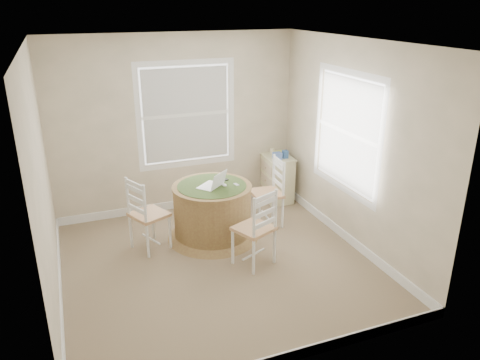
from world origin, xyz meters
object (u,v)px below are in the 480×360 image
corner_chest (277,178)px  chair_right (267,193)px  chair_near (254,228)px  laptop (212,185)px  round_table (212,209)px  chair_left (149,214)px

corner_chest → chair_right: bearing=-122.2°
chair_near → laptop: bearing=-96.0°
chair_near → laptop: size_ratio=2.20×
round_table → chair_near: 0.87m
round_table → corner_chest: round_table is taller
round_table → chair_left: chair_left is taller
laptop → corner_chest: bearing=172.1°
round_table → chair_right: chair_right is taller
chair_right → corner_chest: (0.52, 0.73, -0.11)m
chair_right → corner_chest: chair_right is taller
corner_chest → chair_near: bearing=-120.4°
round_table → chair_right: size_ratio=1.28×
chair_left → chair_right: 1.67m
chair_left → laptop: bearing=-117.5°
laptop → chair_right: bearing=148.9°
chair_left → corner_chest: 2.34m
chair_near → corner_chest: (1.10, 1.66, -0.11)m
round_table → laptop: 0.37m
chair_right → corner_chest: 0.90m
chair_left → corner_chest: size_ratio=1.31×
chair_near → chair_right: bearing=-146.0°
laptop → chair_left: bearing=-43.4°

